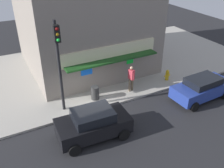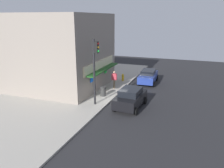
# 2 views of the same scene
# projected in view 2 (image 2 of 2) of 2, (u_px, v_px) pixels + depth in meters

# --- Properties ---
(ground_plane) EXTENTS (49.32, 49.32, 0.00)m
(ground_plane) POSITION_uv_depth(u_px,v_px,m) (111.00, 101.00, 20.92)
(ground_plane) COLOR #232326
(sidewalk) EXTENTS (32.88, 11.85, 0.14)m
(sidewalk) POSITION_uv_depth(u_px,v_px,m) (57.00, 93.00, 22.89)
(sidewalk) COLOR #A39E93
(sidewalk) RESTS_ON ground_plane
(corner_building) EXTENTS (9.35, 9.90, 7.75)m
(corner_building) POSITION_uv_depth(u_px,v_px,m) (61.00, 51.00, 24.26)
(corner_building) COLOR gray
(corner_building) RESTS_ON sidewalk
(traffic_light) EXTENTS (0.32, 0.58, 5.67)m
(traffic_light) POSITION_uv_depth(u_px,v_px,m) (95.00, 64.00, 18.84)
(traffic_light) COLOR black
(traffic_light) RESTS_ON sidewalk
(fire_hydrant) EXTENTS (0.51, 0.27, 0.83)m
(fire_hydrant) POSITION_uv_depth(u_px,v_px,m) (123.00, 77.00, 27.17)
(fire_hydrant) COLOR gold
(fire_hydrant) RESTS_ON sidewalk
(trash_can) EXTENTS (0.54, 0.54, 0.93)m
(trash_can) POSITION_uv_depth(u_px,v_px,m) (103.00, 91.00, 21.83)
(trash_can) COLOR #2D2D2D
(trash_can) RESTS_ON sidewalk
(pedestrian) EXTENTS (0.43, 0.60, 1.89)m
(pedestrian) POSITION_uv_depth(u_px,v_px,m) (114.00, 79.00, 24.00)
(pedestrian) COLOR brown
(pedestrian) RESTS_ON sidewalk
(potted_plant_by_doorway) EXTENTS (0.64, 0.64, 0.94)m
(potted_plant_by_doorway) POSITION_uv_depth(u_px,v_px,m) (90.00, 88.00, 22.54)
(potted_plant_by_doorway) COLOR brown
(potted_plant_by_doorway) RESTS_ON sidewalk
(parked_car_blue) EXTENTS (4.31, 2.12, 1.57)m
(parked_car_blue) POSITION_uv_depth(u_px,v_px,m) (148.00, 76.00, 26.57)
(parked_car_blue) COLOR navy
(parked_car_blue) RESTS_ON ground_plane
(parked_car_black) EXTENTS (4.01, 2.27, 1.69)m
(parked_car_black) POSITION_uv_depth(u_px,v_px,m) (130.00, 98.00, 19.30)
(parked_car_black) COLOR black
(parked_car_black) RESTS_ON ground_plane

